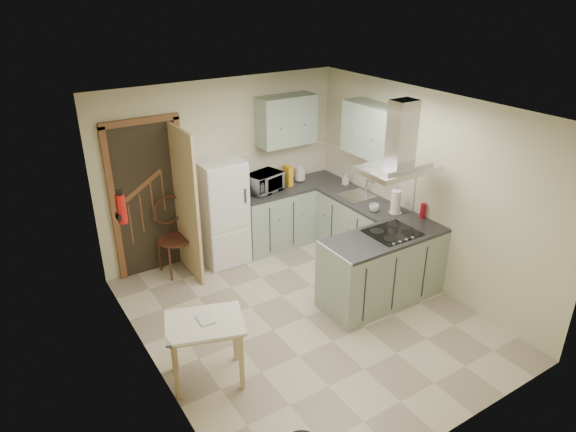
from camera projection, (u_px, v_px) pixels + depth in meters
floor at (306, 317)px, 6.14m from camera, size 4.20×4.20×0.00m
ceiling at (309, 109)px, 5.09m from camera, size 4.20×4.20×0.00m
back_wall at (223, 169)px, 7.22m from camera, size 3.60×0.00×3.60m
left_wall at (147, 268)px, 4.73m from camera, size 0.00×4.20×4.20m
right_wall at (424, 190)px, 6.49m from camera, size 0.00×4.20×4.20m
doorway at (149, 199)px, 6.74m from camera, size 1.10×0.12×2.10m
fridge at (221, 212)px, 7.10m from camera, size 0.60×0.60×1.50m
counter_back at (274, 217)px, 7.65m from camera, size 1.08×0.60×0.90m
counter_right at (347, 220)px, 7.54m from camera, size 0.60×1.95×0.90m
splashback at (281, 164)px, 7.72m from camera, size 1.68×0.02×0.50m
wall_cabinet_back at (286, 120)px, 7.29m from camera, size 0.85×0.35×0.70m
wall_cabinet_right at (373, 130)px, 6.80m from camera, size 0.35×0.90×0.70m
peninsula at (383, 267)px, 6.31m from camera, size 1.55×0.65×0.90m
hob at (392, 232)px, 6.17m from camera, size 0.58×0.50×0.01m
extractor_hood at (398, 168)px, 5.83m from camera, size 0.90×0.55×0.10m
sink at (356, 196)px, 7.22m from camera, size 0.45×0.40×0.01m
fire_extinguisher at (121, 209)px, 5.34m from camera, size 0.10×0.10×0.32m
drop_leaf_table at (207, 350)px, 5.06m from camera, size 0.88×0.77×0.69m
bentwood_chair at (175, 240)px, 6.89m from camera, size 0.46×0.46×0.98m
microwave at (264, 182)px, 7.32m from camera, size 0.57×0.46×0.28m
kettle at (300, 173)px, 7.72m from camera, size 0.21×0.21×0.24m
cereal_box at (288, 175)px, 7.56m from camera, size 0.08×0.20×0.29m
soap_bottle at (346, 179)px, 7.59m from camera, size 0.08×0.08×0.17m
paper_towel at (396, 202)px, 6.63m from camera, size 0.17×0.17×0.32m
cup at (374, 208)px, 6.71m from camera, size 0.17×0.17×0.10m
red_bottle at (423, 211)px, 6.53m from camera, size 0.08×0.08×0.19m
book at (198, 318)px, 4.88m from camera, size 0.15×0.20×0.09m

